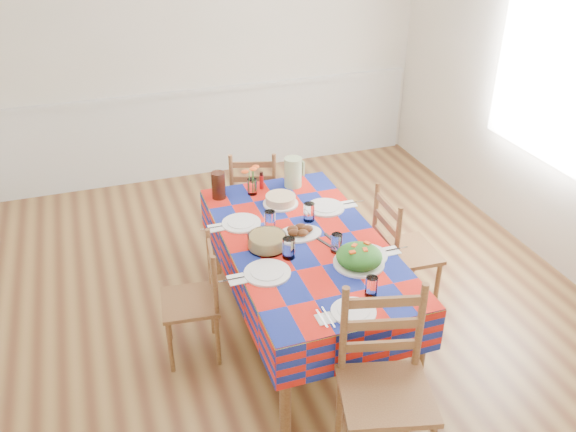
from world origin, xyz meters
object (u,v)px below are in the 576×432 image
Objects in this scene: dining_table at (304,250)px; chair_far at (254,199)px; green_pitcher at (293,172)px; chair_left at (196,301)px; tea_pitcher at (218,185)px; meat_platter at (299,232)px; chair_right at (401,252)px; chair_near at (384,387)px.

chair_far is at bearing 90.57° from dining_table.
dining_table is 0.81m from green_pitcher.
chair_left is (-0.73, -1.17, -0.03)m from chair_far.
dining_table is at bearing -104.05° from green_pitcher.
tea_pitcher is 0.24× the size of chair_left.
meat_platter is at bearing 102.49° from chair_left.
meat_platter is 0.80m from chair_right.
chair_near is at bearing -95.32° from green_pitcher.
chair_near reaches higher than dining_table.
tea_pitcher is 0.21× the size of chair_right.
chair_far reaches higher than dining_table.
chair_left is (-0.73, -0.08, -0.33)m from meat_platter.
chair_far is 1.39m from chair_right.
green_pitcher is 1.96m from chair_near.
green_pitcher is 0.25× the size of chair_far.
meat_platter is 1.26m from chair_near.
tea_pitcher is at bearing 118.96° from meat_platter.
chair_right is (0.74, -0.07, -0.28)m from meat_platter.
tea_pitcher reaches higher than dining_table.
meat_platter is (-0.01, 0.07, 0.10)m from dining_table.
dining_table is 6.18× the size of meat_platter.
chair_right reaches higher than dining_table.
chair_far is 1.06× the size of chair_left.
green_pitcher is (0.19, 0.77, 0.19)m from dining_table.
green_pitcher is 1.12× the size of tea_pitcher.
chair_far reaches higher than chair_left.
dining_table is at bearing 96.78° from chair_left.
meat_platter is 0.33× the size of chair_far.
dining_table is 1.77× the size of chair_near.
meat_platter is at bearing 87.03° from chair_right.
chair_right is at bearing -5.50° from meat_platter.
dining_table is at bearing 106.95° from chair_far.
meat_platter reaches higher than dining_table.
chair_near is at bearing -89.40° from dining_table.
tea_pitcher is at bearing -179.47° from green_pitcher.
chair_far reaches higher than meat_platter.
tea_pitcher is (-0.58, -0.01, -0.01)m from green_pitcher.
green_pitcher is 0.24× the size of chair_right.
dining_table is 0.13m from meat_platter.
chair_near reaches higher than chair_far.
chair_right reaches higher than chair_far.
chair_left is at bearing -114.86° from tea_pitcher.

